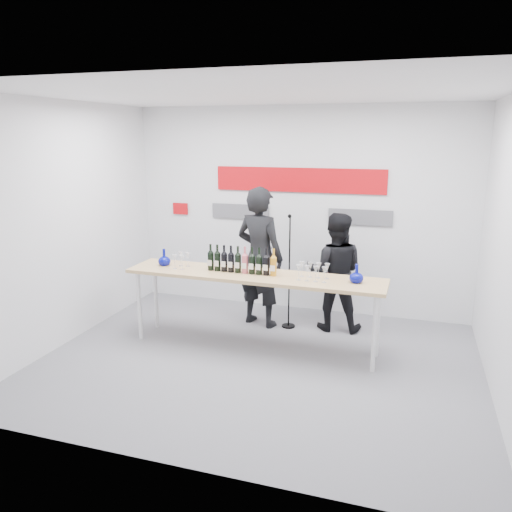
# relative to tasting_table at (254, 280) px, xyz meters

# --- Properties ---
(ground) EXTENTS (5.00, 5.00, 0.00)m
(ground) POSITION_rel_tasting_table_xyz_m (0.18, -0.39, -0.88)
(ground) COLOR slate
(ground) RESTS_ON ground
(back_wall) EXTENTS (5.00, 0.04, 3.00)m
(back_wall) POSITION_rel_tasting_table_xyz_m (0.18, 1.61, 0.62)
(back_wall) COLOR silver
(back_wall) RESTS_ON ground
(signage) EXTENTS (3.38, 0.02, 0.79)m
(signage) POSITION_rel_tasting_table_xyz_m (0.12, 1.58, 0.93)
(signage) COLOR #BB080E
(signage) RESTS_ON back_wall
(tasting_table) EXTENTS (3.17, 0.68, 0.95)m
(tasting_table) POSITION_rel_tasting_table_xyz_m (0.00, 0.00, 0.00)
(tasting_table) COLOR tan
(tasting_table) RESTS_ON ground
(wine_bottles) EXTENTS (0.89, 0.09, 0.33)m
(wine_bottles) POSITION_rel_tasting_table_xyz_m (-0.16, 0.01, 0.24)
(wine_bottles) COLOR black
(wine_bottles) RESTS_ON tasting_table
(decanter_left) EXTENTS (0.16, 0.16, 0.21)m
(decanter_left) POSITION_rel_tasting_table_xyz_m (-1.22, 0.05, 0.18)
(decanter_left) COLOR #060C7E
(decanter_left) RESTS_ON tasting_table
(decanter_right) EXTENTS (0.16, 0.16, 0.21)m
(decanter_right) POSITION_rel_tasting_table_xyz_m (1.22, 0.01, 0.18)
(decanter_right) COLOR #060C7E
(decanter_right) RESTS_ON tasting_table
(glasses_left) EXTENTS (0.17, 0.23, 0.18)m
(glasses_left) POSITION_rel_tasting_table_xyz_m (-0.96, 0.01, 0.16)
(glasses_left) COLOR silver
(glasses_left) RESTS_ON tasting_table
(glasses_right) EXTENTS (0.37, 0.23, 0.18)m
(glasses_right) POSITION_rel_tasting_table_xyz_m (0.73, -0.01, 0.16)
(glasses_right) COLOR silver
(glasses_right) RESTS_ON tasting_table
(presenter_left) EXTENTS (0.80, 0.64, 1.93)m
(presenter_left) POSITION_rel_tasting_table_xyz_m (-0.16, 0.79, 0.09)
(presenter_left) COLOR black
(presenter_left) RESTS_ON ground
(presenter_right) EXTENTS (0.82, 0.66, 1.60)m
(presenter_right) POSITION_rel_tasting_table_xyz_m (0.84, 0.93, -0.08)
(presenter_right) COLOR black
(presenter_right) RESTS_ON ground
(mic_stand) EXTENTS (0.18, 0.18, 1.58)m
(mic_stand) POSITION_rel_tasting_table_xyz_m (0.25, 0.79, -0.40)
(mic_stand) COLOR black
(mic_stand) RESTS_ON ground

